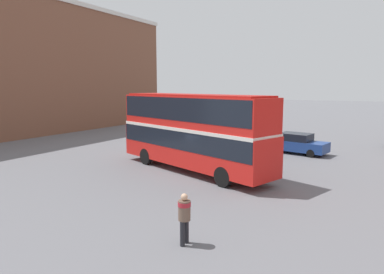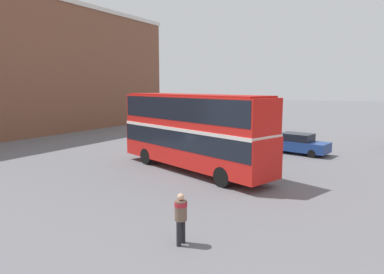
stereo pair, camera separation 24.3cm
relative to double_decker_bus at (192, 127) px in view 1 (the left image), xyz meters
The scene contains 5 objects.
ground_plane 3.22m from the double_decker_bus, 21.57° to the right, with size 240.00×240.00×0.00m, color slate.
building_row_left 26.63m from the double_decker_bus, 165.28° to the left, with size 8.94×39.10×14.86m.
double_decker_bus is the anchor object (origin of this frame).
pedestrian_foreground 10.24m from the double_decker_bus, 61.94° to the right, with size 0.44×0.44×1.76m.
parked_car_kerb_far 10.22m from the double_decker_bus, 63.88° to the left, with size 4.76×2.64×1.60m.
Camera 1 is at (8.71, -17.56, 5.23)m, focal length 32.00 mm.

